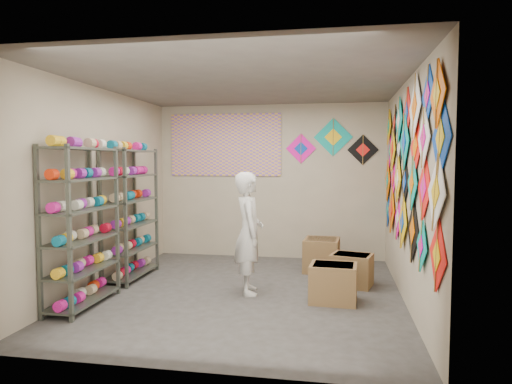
% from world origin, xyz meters
% --- Properties ---
extents(ground, '(4.50, 4.50, 0.00)m').
position_xyz_m(ground, '(0.00, 0.00, 0.00)').
color(ground, '#35322E').
extents(room_walls, '(4.50, 4.50, 4.50)m').
position_xyz_m(room_walls, '(0.00, 0.00, 1.64)').
color(room_walls, tan).
rests_on(room_walls, ground).
extents(shelf_rack_front, '(0.40, 1.10, 1.90)m').
position_xyz_m(shelf_rack_front, '(-1.78, -0.85, 0.95)').
color(shelf_rack_front, '#4C5147').
rests_on(shelf_rack_front, ground).
extents(shelf_rack_back, '(0.40, 1.10, 1.90)m').
position_xyz_m(shelf_rack_back, '(-1.78, 0.45, 0.95)').
color(shelf_rack_back, '#4C5147').
rests_on(shelf_rack_back, ground).
extents(string_spools, '(0.12, 2.36, 0.12)m').
position_xyz_m(string_spools, '(-1.78, -0.20, 1.05)').
color(string_spools, '#E71993').
rests_on(string_spools, ground).
extents(kite_wall_display, '(0.05, 4.34, 2.03)m').
position_xyz_m(kite_wall_display, '(1.98, -0.04, 1.64)').
color(kite_wall_display, red).
rests_on(kite_wall_display, room_walls).
extents(back_wall_kites, '(1.57, 0.02, 0.81)m').
position_xyz_m(back_wall_kites, '(1.09, 2.24, 2.01)').
color(back_wall_kites, '#F20B9F').
rests_on(back_wall_kites, room_walls).
extents(poster, '(2.00, 0.01, 1.10)m').
position_xyz_m(poster, '(-0.80, 2.23, 2.00)').
color(poster, '#7F51AF').
rests_on(poster, room_walls).
extents(shopkeeper, '(0.78, 0.69, 1.58)m').
position_xyz_m(shopkeeper, '(0.06, 0.02, 0.79)').
color(shopkeeper, beige).
rests_on(shopkeeper, ground).
extents(carton_a, '(0.59, 0.50, 0.46)m').
position_xyz_m(carton_a, '(1.14, -0.18, 0.23)').
color(carton_a, brown).
rests_on(carton_a, ground).
extents(carton_b, '(0.63, 0.56, 0.44)m').
position_xyz_m(carton_b, '(1.38, 0.60, 0.22)').
color(carton_b, brown).
rests_on(carton_b, ground).
extents(carton_c, '(0.57, 0.62, 0.51)m').
position_xyz_m(carton_c, '(0.95, 1.37, 0.25)').
color(carton_c, brown).
rests_on(carton_c, ground).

